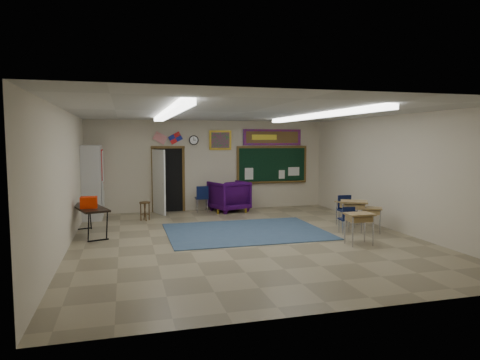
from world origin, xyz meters
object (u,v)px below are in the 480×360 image
object	(u,v)px
student_desk_front_left	(354,214)
folding_table	(89,219)
wingback_armchair	(229,196)
wooden_stool	(145,211)
student_desk_front_right	(347,212)

from	to	relation	value
student_desk_front_left	folding_table	xyz separation A→B (m)	(-6.56, 1.31, -0.05)
wingback_armchair	wooden_stool	distance (m)	2.94
wooden_stool	student_desk_front_left	bearing A→B (deg)	-29.65
student_desk_front_right	wooden_stool	size ratio (longest dim) A/B	1.26
student_desk_front_left	student_desk_front_right	distance (m)	0.80
student_desk_front_left	wooden_stool	size ratio (longest dim) A/B	1.48
wingback_armchair	student_desk_front_left	world-z (taller)	wingback_armchair
wingback_armchair	student_desk_front_right	size ratio (longest dim) A/B	1.62
student_desk_front_left	student_desk_front_right	size ratio (longest dim) A/B	1.18
folding_table	wooden_stool	xyz separation A→B (m)	(1.42, 1.62, -0.11)
wingback_armchair	student_desk_front_right	world-z (taller)	wingback_armchair
folding_table	student_desk_front_left	bearing A→B (deg)	-29.44
student_desk_front_right	folding_table	size ratio (longest dim) A/B	0.38
student_desk_front_left	wooden_stool	xyz separation A→B (m)	(-5.14, 2.93, -0.16)
student_desk_front_left	student_desk_front_right	xyz separation A→B (m)	(0.23, 0.77, -0.06)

